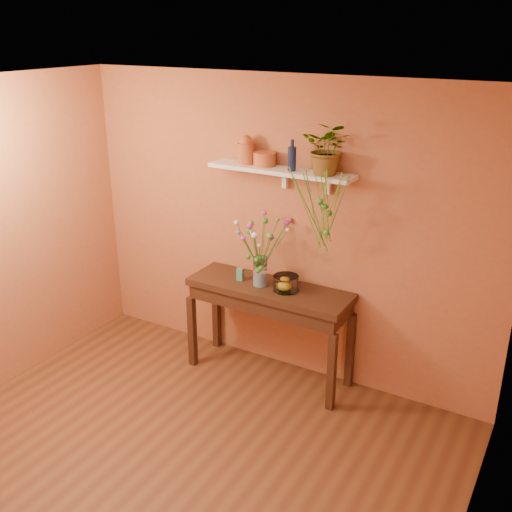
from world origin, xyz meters
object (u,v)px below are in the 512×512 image
at_px(blue_bottle, 292,158).
at_px(bouquet, 260,238).
at_px(sideboard, 269,299).
at_px(terracotta_jug, 246,150).
at_px(spider_plant, 328,148).
at_px(glass_vase, 260,273).
at_px(glass_bowl, 286,284).

height_order(blue_bottle, bouquet, blue_bottle).
bearing_deg(sideboard, terracotta_jug, 155.71).
distance_m(spider_plant, bouquet, 0.96).
relative_size(terracotta_jug, bouquet, 0.43).
bearing_deg(bouquet, spider_plant, 18.44).
distance_m(blue_bottle, spider_plant, 0.33).
bearing_deg(glass_vase, spider_plant, 15.77).
distance_m(sideboard, spider_plant, 1.45).
xyz_separation_m(glass_vase, bouquet, (0.01, -0.02, 0.34)).
bearing_deg(blue_bottle, terracotta_jug, 175.31).
bearing_deg(bouquet, terracotta_jug, 143.05).
xyz_separation_m(terracotta_jug, glass_bowl, (0.49, -0.15, -1.09)).
bearing_deg(terracotta_jug, blue_bottle, -4.69).
relative_size(blue_bottle, spider_plant, 0.61).
height_order(terracotta_jug, glass_vase, terracotta_jug).
bearing_deg(sideboard, glass_vase, -166.41).
xyz_separation_m(sideboard, bouquet, (-0.07, -0.04, 0.58)).
bearing_deg(spider_plant, glass_bowl, -154.62).
distance_m(sideboard, terracotta_jug, 1.33).
bearing_deg(glass_bowl, sideboard, 178.58).
height_order(glass_vase, glass_bowl, glass_vase).
relative_size(terracotta_jug, blue_bottle, 0.96).
xyz_separation_m(blue_bottle, glass_vase, (-0.22, -0.13, -1.03)).
bearing_deg(spider_plant, sideboard, -163.83).
relative_size(sideboard, spider_plant, 3.52).
height_order(sideboard, glass_vase, glass_vase).
bearing_deg(bouquet, glass_bowl, 9.35).
height_order(terracotta_jug, bouquet, terracotta_jug).
relative_size(terracotta_jug, spider_plant, 0.59).
bearing_deg(glass_vase, sideboard, 13.59).
bearing_deg(glass_bowl, bouquet, -170.65).
bearing_deg(spider_plant, glass_vase, -164.23).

